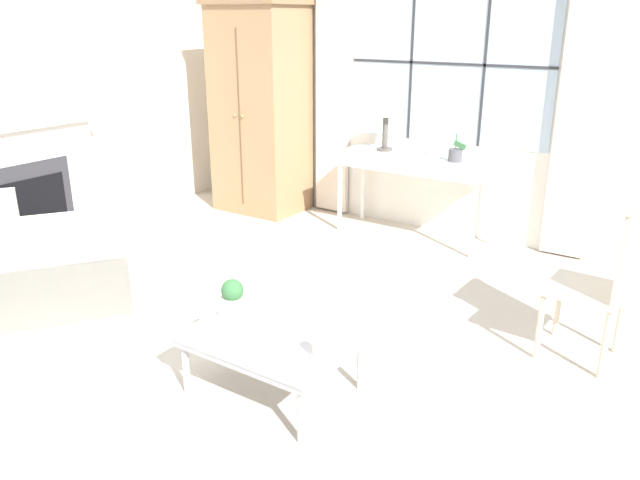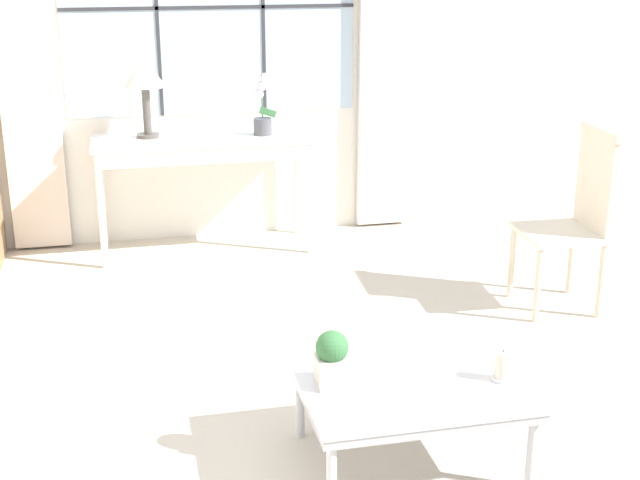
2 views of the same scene
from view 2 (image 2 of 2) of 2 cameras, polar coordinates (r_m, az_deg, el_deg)
ground_plane at (r=3.89m, az=-1.27°, el=-13.14°), size 14.00×14.00×0.00m
wall_back_windowed at (r=6.33m, az=-6.98°, el=12.54°), size 7.20×0.14×2.80m
console_table at (r=6.09m, az=-7.50°, el=5.81°), size 1.46×0.53×0.80m
table_lamp at (r=6.03m, az=-11.16°, el=10.21°), size 0.27×0.27×0.53m
potted_orchid at (r=6.05m, az=-3.70°, el=8.17°), size 0.16×0.12×0.41m
side_chair_wooden at (r=5.29m, az=16.16°, el=1.86°), size 0.46×0.46×1.06m
coffee_table at (r=3.65m, az=5.85°, el=-9.51°), size 0.90×0.68×0.37m
potted_plant_small at (r=3.53m, az=0.77°, el=-7.55°), size 0.13×0.13×0.23m
pillar_candle at (r=3.67m, az=11.57°, el=-7.98°), size 0.09×0.09×0.13m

